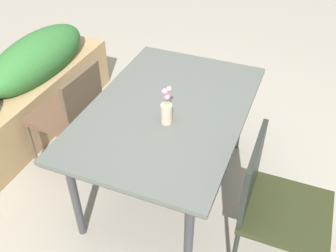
# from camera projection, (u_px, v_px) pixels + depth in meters

# --- Properties ---
(ground_plane) EXTENTS (12.00, 12.00, 0.00)m
(ground_plane) POSITION_uv_depth(u_px,v_px,m) (166.00, 190.00, 2.94)
(ground_plane) COLOR gray
(dining_table) EXTENTS (1.52, 1.02, 0.75)m
(dining_table) POSITION_uv_depth(u_px,v_px,m) (168.00, 115.00, 2.56)
(dining_table) COLOR #4C514C
(dining_table) RESTS_ON ground
(chair_near_left) EXTENTS (0.50, 0.50, 0.91)m
(chair_near_left) POSITION_uv_depth(u_px,v_px,m) (274.00, 201.00, 2.18)
(chair_near_left) COLOR #272B16
(chair_near_left) RESTS_ON ground
(chair_far_side) EXTENTS (0.48, 0.48, 0.86)m
(chair_far_side) POSITION_uv_depth(u_px,v_px,m) (71.00, 111.00, 2.91)
(chair_far_side) COLOR brown
(chair_far_side) RESTS_ON ground
(flower_vase) EXTENTS (0.07, 0.07, 0.26)m
(flower_vase) POSITION_uv_depth(u_px,v_px,m) (166.00, 110.00, 2.34)
(flower_vase) COLOR tan
(flower_vase) RESTS_ON dining_table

